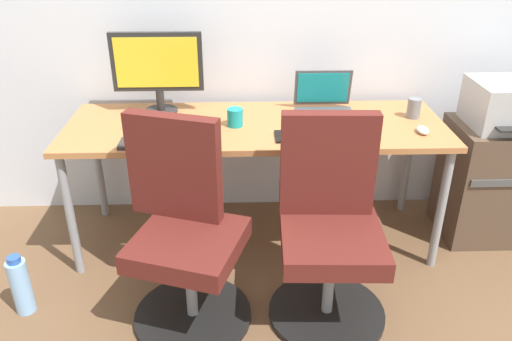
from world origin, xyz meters
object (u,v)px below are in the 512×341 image
at_px(water_bottle_on_floor, 21,286).
at_px(desktop_monitor, 157,67).
at_px(open_laptop, 324,104).
at_px(coffee_mug, 235,117).
at_px(side_cabinet, 490,180).
at_px(printer, 508,104).
at_px(office_chair_right, 329,232).
at_px(office_chair_left, 185,235).

distance_m(water_bottle_on_floor, desktop_monitor, 1.26).
bearing_deg(desktop_monitor, open_laptop, -3.59).
height_order(water_bottle_on_floor, coffee_mug, coffee_mug).
bearing_deg(desktop_monitor, side_cabinet, -5.00).
xyz_separation_m(open_laptop, coffee_mug, (-0.48, -0.16, -0.01)).
bearing_deg(printer, office_chair_right, -148.73).
relative_size(side_cabinet, coffee_mug, 7.27).
relative_size(office_chair_left, coffee_mug, 10.22).
xyz_separation_m(office_chair_left, desktop_monitor, (-0.18, 0.78, 0.54)).
xyz_separation_m(water_bottle_on_floor, coffee_mug, (1.00, 0.55, 0.61)).
xyz_separation_m(office_chair_right, open_laptop, (0.07, 0.72, 0.34)).
height_order(printer, desktop_monitor, desktop_monitor).
distance_m(open_laptop, coffee_mug, 0.51).
distance_m(desktop_monitor, open_laptop, 0.91).
relative_size(office_chair_right, coffee_mug, 10.22).
bearing_deg(open_laptop, desktop_monitor, 176.41).
xyz_separation_m(side_cabinet, coffee_mug, (-1.43, -0.06, 0.42)).
distance_m(office_chair_left, open_laptop, 1.07).
xyz_separation_m(desktop_monitor, open_laptop, (0.89, -0.06, -0.20)).
relative_size(side_cabinet, printer, 1.67).
height_order(printer, coffee_mug, printer).
distance_m(office_chair_left, coffee_mug, 0.69).
bearing_deg(printer, side_cabinet, 90.00).
distance_m(office_chair_left, side_cabinet, 1.77).
height_order(office_chair_right, coffee_mug, office_chair_right).
relative_size(office_chair_left, desktop_monitor, 1.96).
bearing_deg(office_chair_left, printer, 20.52).
xyz_separation_m(office_chair_left, office_chair_right, (0.64, 0.00, 0.00)).
xyz_separation_m(side_cabinet, desktop_monitor, (-1.84, 0.16, 0.62)).
distance_m(office_chair_right, printer, 1.24).
bearing_deg(office_chair_left, office_chair_right, 0.28).
distance_m(side_cabinet, desktop_monitor, 1.95).
height_order(office_chair_left, office_chair_right, same).
bearing_deg(desktop_monitor, office_chair_left, -76.92).
bearing_deg(side_cabinet, printer, -90.00).
xyz_separation_m(office_chair_right, printer, (1.02, 0.62, 0.36)).
bearing_deg(printer, desktop_monitor, 174.97).
height_order(printer, open_laptop, open_laptop).
height_order(side_cabinet, printer, printer).
height_order(office_chair_right, desktop_monitor, desktop_monitor).
xyz_separation_m(water_bottle_on_floor, open_laptop, (1.48, 0.71, 0.62)).
bearing_deg(desktop_monitor, water_bottle_on_floor, -127.84).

